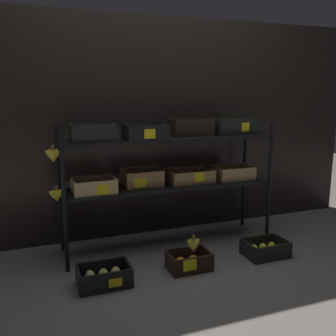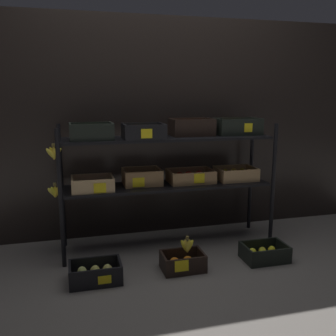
{
  "view_description": "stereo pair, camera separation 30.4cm",
  "coord_description": "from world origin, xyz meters",
  "views": [
    {
      "loc": [
        -1.04,
        -2.8,
        1.27
      ],
      "look_at": [
        0.0,
        0.0,
        0.66
      ],
      "focal_mm": 40.07,
      "sensor_mm": 36.0,
      "label": 1
    },
    {
      "loc": [
        -0.75,
        -2.89,
        1.27
      ],
      "look_at": [
        0.0,
        0.0,
        0.66
      ],
      "focal_mm": 40.07,
      "sensor_mm": 36.0,
      "label": 2
    }
  ],
  "objects": [
    {
      "name": "banana_bunch_loose",
      "position": [
        0.02,
        -0.47,
        0.18
      ],
      "size": [
        0.11,
        0.04,
        0.13
      ],
      "color": "brown",
      "rests_on": "crate_ground_orange"
    },
    {
      "name": "crate_ground_pear",
      "position": [
        -0.64,
        -0.49,
        0.06
      ],
      "size": [
        0.35,
        0.23,
        0.14
      ],
      "color": "black",
      "rests_on": "ground_plane"
    },
    {
      "name": "ground_plane",
      "position": [
        0.0,
        0.0,
        0.0
      ],
      "size": [
        10.0,
        10.0,
        0.0
      ],
      "primitive_type": "plane",
      "color": "#605B56"
    },
    {
      "name": "crate_ground_orange",
      "position": [
        -0.01,
        -0.47,
        0.05
      ],
      "size": [
        0.31,
        0.22,
        0.13
      ],
      "color": "black",
      "rests_on": "ground_plane"
    },
    {
      "name": "display_rack",
      "position": [
        0.01,
        0.0,
        0.73
      ],
      "size": [
        1.81,
        0.43,
        1.05
      ],
      "color": "black",
      "rests_on": "ground_plane"
    },
    {
      "name": "crate_ground_lemon",
      "position": [
        0.64,
        -0.47,
        0.05
      ],
      "size": [
        0.33,
        0.23,
        0.13
      ],
      "color": "black",
      "rests_on": "ground_plane"
    },
    {
      "name": "storefront_wall",
      "position": [
        0.0,
        0.4,
        0.95
      ],
      "size": [
        4.09,
        0.12,
        1.9
      ],
      "primitive_type": "cube",
      "color": "black",
      "rests_on": "ground_plane"
    }
  ]
}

